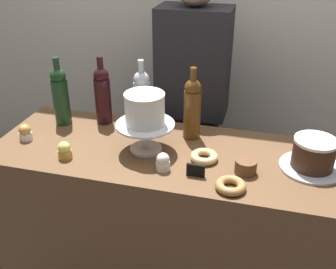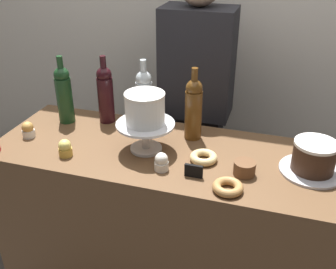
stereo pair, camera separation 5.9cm
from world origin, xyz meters
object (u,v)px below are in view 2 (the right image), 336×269
cupcake_caramel (28,130)px  cookie_stack (244,168)px  wine_bottle_dark_red (105,93)px  chocolate_round_cake (314,156)px  barista_figure (195,115)px  cupcake_lemon (65,148)px  donut_maple (228,187)px  cupcake_vanilla (161,162)px  cake_stand_pedestal (146,131)px  wine_bottle_clear (144,98)px  donut_glazed (204,157)px  white_layer_cake (145,108)px  wine_bottle_amber (194,108)px  wine_bottle_green (64,94)px  price_sign_chalkboard (194,171)px

cupcake_caramel → cookie_stack: cupcake_caramel is taller
wine_bottle_dark_red → chocolate_round_cake: bearing=-10.6°
cookie_stack → barista_figure: bearing=119.7°
cupcake_lemon → donut_maple: (0.68, -0.05, -0.02)m
cupcake_vanilla → cake_stand_pedestal: bearing=130.6°
wine_bottle_dark_red → cupcake_lemon: size_ratio=4.38×
cake_stand_pedestal → cupcake_vanilla: cake_stand_pedestal is taller
wine_bottle_clear → donut_glazed: (0.33, -0.22, -0.13)m
cupcake_lemon → cupcake_caramel: 0.26m
cookie_stack → white_layer_cake: bearing=171.2°
cupcake_vanilla → donut_maple: cupcake_vanilla is taller
wine_bottle_amber → cupcake_caramel: (-0.71, -0.21, -0.11)m
white_layer_cake → donut_maple: size_ratio=1.47×
cupcake_vanilla → chocolate_round_cake: bearing=15.8°
donut_glazed → cookie_stack: (0.17, -0.05, 0.01)m
cake_stand_pedestal → cupcake_lemon: 0.34m
wine_bottle_green → donut_glazed: 0.74m
wine_bottle_amber → barista_figure: bearing=101.5°
donut_glazed → cupcake_vanilla: bearing=-142.0°
donut_glazed → cupcake_caramel: bearing=-177.7°
white_layer_cake → wine_bottle_dark_red: wine_bottle_dark_red is taller
cake_stand_pedestal → wine_bottle_green: wine_bottle_green is taller
chocolate_round_cake → wine_bottle_green: size_ratio=0.50×
white_layer_cake → barista_figure: (0.09, 0.51, -0.25)m
cupcake_lemon → wine_bottle_clear: bearing=58.0°
white_layer_cake → wine_bottle_dark_red: size_ratio=0.51×
wine_bottle_green → donut_glazed: (0.71, -0.16, -0.13)m
white_layer_cake → price_sign_chalkboard: bearing=-29.9°
cupcake_caramel → barista_figure: (0.64, 0.56, -0.09)m
price_sign_chalkboard → wine_bottle_green: bearing=157.9°
white_layer_cake → wine_bottle_green: wine_bottle_green is taller
cupcake_caramel → donut_maple: size_ratio=0.66×
wine_bottle_clear → cupcake_caramel: (-0.46, -0.26, -0.11)m
wine_bottle_green → cookie_stack: wine_bottle_green is taller
cookie_stack → wine_bottle_dark_red: bearing=158.7°
cupcake_caramel → barista_figure: barista_figure is taller
wine_bottle_green → cookie_stack: (0.88, -0.21, -0.12)m
chocolate_round_cake → cake_stand_pedestal: bearing=-177.5°
cake_stand_pedestal → wine_bottle_dark_red: bearing=143.2°
wine_bottle_green → cupcake_lemon: bearing=-61.2°
white_layer_cake → donut_maple: white_layer_cake is taller
cake_stand_pedestal → cupcake_caramel: bearing=-174.8°
cake_stand_pedestal → price_sign_chalkboard: bearing=-29.9°
wine_bottle_clear → cookie_stack: wine_bottle_clear is taller
wine_bottle_green → cupcake_vanilla: wine_bottle_green is taller
wine_bottle_dark_red → cake_stand_pedestal: bearing=-36.8°
cupcake_lemon → price_sign_chalkboard: bearing=0.6°
chocolate_round_cake → donut_maple: 0.37m
cake_stand_pedestal → barista_figure: barista_figure is taller
white_layer_cake → cupcake_vanilla: bearing=-49.4°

